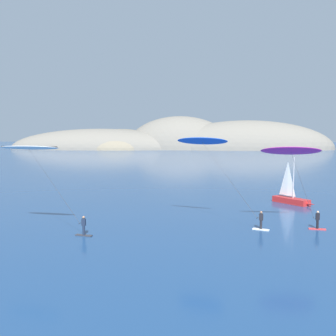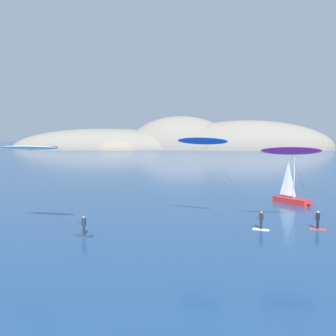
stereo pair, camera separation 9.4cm
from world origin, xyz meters
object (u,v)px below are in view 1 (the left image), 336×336
object	(u,v)px
sailboat_near	(293,199)
kitesurfer_blue	(207,148)
kitesurfer_magenta	(293,156)
kitesurfer_white	(34,155)

from	to	relation	value
sailboat_near	kitesurfer_blue	distance (m)	17.40
kitesurfer_magenta	kitesurfer_white	xyz separation A→B (m)	(-22.72, -2.77, 0.21)
sailboat_near	kitesurfer_white	xyz separation A→B (m)	(-26.04, -15.88, 6.22)
kitesurfer_blue	kitesurfer_magenta	size ratio (longest dim) A/B	1.13
sailboat_near	kitesurfer_magenta	size ratio (longest dim) A/B	0.75
sailboat_near	kitesurfer_magenta	world-z (taller)	kitesurfer_magenta
kitesurfer_blue	kitesurfer_white	size ratio (longest dim) A/B	1.01
kitesurfer_blue	kitesurfer_magenta	world-z (taller)	kitesurfer_blue
sailboat_near	kitesurfer_magenta	bearing A→B (deg)	-104.21
kitesurfer_blue	kitesurfer_white	bearing A→B (deg)	-164.81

